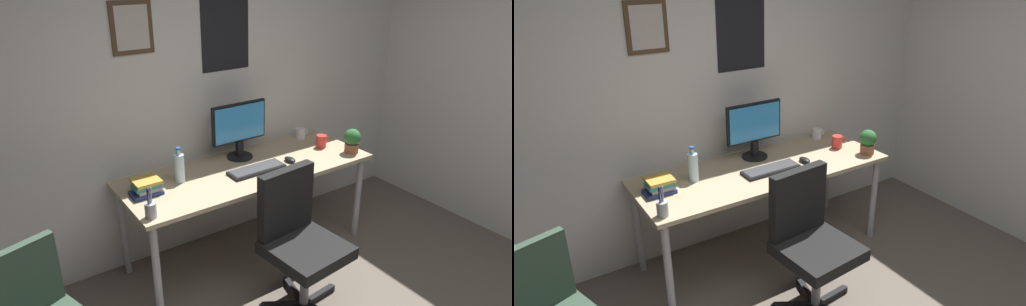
# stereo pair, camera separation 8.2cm
# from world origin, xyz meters

# --- Properties ---
(wall_back) EXTENTS (4.40, 0.10, 2.60)m
(wall_back) POSITION_xyz_m (-0.00, 2.15, 1.30)
(wall_back) COLOR silver
(wall_back) RESTS_ON ground_plane
(desk) EXTENTS (1.88, 0.71, 0.74)m
(desk) POSITION_xyz_m (0.22, 1.72, 0.67)
(desk) COLOR tan
(desk) RESTS_ON ground_plane
(office_chair) EXTENTS (0.56, 0.57, 0.95)m
(office_chair) POSITION_xyz_m (0.16, 1.05, 0.53)
(office_chair) COLOR black
(office_chair) RESTS_ON ground_plane
(monitor) EXTENTS (0.46, 0.20, 0.43)m
(monitor) POSITION_xyz_m (0.27, 1.91, 0.98)
(monitor) COLOR black
(monitor) RESTS_ON desk
(keyboard) EXTENTS (0.43, 0.15, 0.03)m
(keyboard) POSITION_xyz_m (0.24, 1.63, 0.75)
(keyboard) COLOR black
(keyboard) RESTS_ON desk
(computer_mouse) EXTENTS (0.06, 0.11, 0.04)m
(computer_mouse) POSITION_xyz_m (0.54, 1.62, 0.76)
(computer_mouse) COLOR black
(computer_mouse) RESTS_ON desk
(water_bottle) EXTENTS (0.07, 0.07, 0.25)m
(water_bottle) POSITION_xyz_m (-0.29, 1.79, 0.84)
(water_bottle) COLOR silver
(water_bottle) RESTS_ON desk
(coffee_mug_near) EXTENTS (0.12, 0.08, 0.10)m
(coffee_mug_near) POSITION_xyz_m (0.94, 1.71, 0.79)
(coffee_mug_near) COLOR red
(coffee_mug_near) RESTS_ON desk
(coffee_mug_far) EXTENTS (0.12, 0.08, 0.09)m
(coffee_mug_far) POSITION_xyz_m (0.93, 1.96, 0.78)
(coffee_mug_far) COLOR white
(coffee_mug_far) RESTS_ON desk
(potted_plant) EXTENTS (0.13, 0.13, 0.19)m
(potted_plant) POSITION_xyz_m (1.05, 1.49, 0.84)
(potted_plant) COLOR brown
(potted_plant) RESTS_ON desk
(pen_cup) EXTENTS (0.07, 0.07, 0.20)m
(pen_cup) POSITION_xyz_m (-0.65, 1.45, 0.79)
(pen_cup) COLOR #9EA0A5
(pen_cup) RESTS_ON desk
(book_stack_left) EXTENTS (0.20, 0.16, 0.10)m
(book_stack_left) POSITION_xyz_m (-0.55, 1.75, 0.79)
(book_stack_left) COLOR navy
(book_stack_left) RESTS_ON desk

